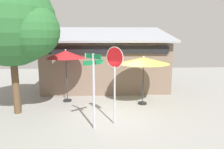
{
  "coord_description": "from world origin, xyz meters",
  "views": [
    {
      "loc": [
        -0.63,
        -8.86,
        3.42
      ],
      "look_at": [
        -0.09,
        1.2,
        1.6
      ],
      "focal_mm": 33.52,
      "sensor_mm": 36.0,
      "label": 1
    }
  ],
  "objects_px": {
    "patio_umbrella_crimson_left": "(66,55)",
    "shade_tree": "(14,23)",
    "patio_umbrella_mustard_center": "(144,61)",
    "street_sign_post": "(94,83)",
    "stop_sign": "(115,71)"
  },
  "relations": [
    {
      "from": "patio_umbrella_mustard_center",
      "to": "stop_sign",
      "type": "bearing_deg",
      "value": -123.43
    },
    {
      "from": "stop_sign",
      "to": "shade_tree",
      "type": "distance_m",
      "value": 4.74
    },
    {
      "from": "stop_sign",
      "to": "shade_tree",
      "type": "relative_size",
      "value": 0.51
    },
    {
      "from": "street_sign_post",
      "to": "patio_umbrella_mustard_center",
      "type": "bearing_deg",
      "value": 49.43
    },
    {
      "from": "street_sign_post",
      "to": "stop_sign",
      "type": "height_order",
      "value": "stop_sign"
    },
    {
      "from": "stop_sign",
      "to": "patio_umbrella_crimson_left",
      "type": "distance_m",
      "value": 3.91
    },
    {
      "from": "street_sign_post",
      "to": "patio_umbrella_mustard_center",
      "type": "height_order",
      "value": "street_sign_post"
    },
    {
      "from": "stop_sign",
      "to": "patio_umbrella_mustard_center",
      "type": "distance_m",
      "value": 2.91
    },
    {
      "from": "street_sign_post",
      "to": "patio_umbrella_crimson_left",
      "type": "distance_m",
      "value": 3.89
    },
    {
      "from": "patio_umbrella_crimson_left",
      "to": "patio_umbrella_mustard_center",
      "type": "relative_size",
      "value": 1.1
    },
    {
      "from": "street_sign_post",
      "to": "patio_umbrella_crimson_left",
      "type": "bearing_deg",
      "value": 113.89
    },
    {
      "from": "patio_umbrella_crimson_left",
      "to": "shade_tree",
      "type": "xyz_separation_m",
      "value": [
        -1.81,
        -1.74,
        1.48
      ]
    },
    {
      "from": "patio_umbrella_mustard_center",
      "to": "shade_tree",
      "type": "relative_size",
      "value": 0.43
    },
    {
      "from": "street_sign_post",
      "to": "stop_sign",
      "type": "relative_size",
      "value": 0.93
    },
    {
      "from": "street_sign_post",
      "to": "patio_umbrella_mustard_center",
      "type": "distance_m",
      "value": 3.72
    }
  ]
}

